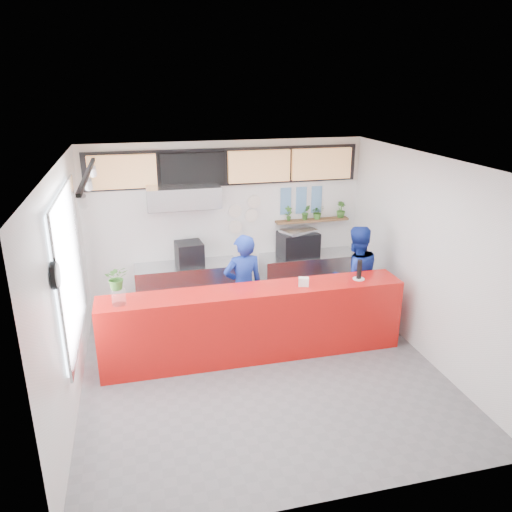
{
  "coord_description": "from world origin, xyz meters",
  "views": [
    {
      "loc": [
        -1.57,
        -6.1,
        3.97
      ],
      "look_at": [
        0.1,
        0.7,
        1.5
      ],
      "focal_mm": 35.0,
      "sensor_mm": 36.0,
      "label": 1
    }
  ],
  "objects_px": {
    "staff_right": "(355,277)",
    "pepper_mill": "(359,269)",
    "service_counter": "(254,323)",
    "staff_center": "(243,287)",
    "espresso_machine": "(298,244)",
    "panini_oven": "(189,254)"
  },
  "relations": [
    {
      "from": "panini_oven",
      "to": "staff_right",
      "type": "xyz_separation_m",
      "value": [
        2.6,
        -1.22,
        -0.22
      ]
    },
    {
      "from": "service_counter",
      "to": "staff_center",
      "type": "relative_size",
      "value": 2.58
    },
    {
      "from": "espresso_machine",
      "to": "pepper_mill",
      "type": "bearing_deg",
      "value": -83.79
    },
    {
      "from": "staff_right",
      "to": "service_counter",
      "type": "bearing_deg",
      "value": 13.5
    },
    {
      "from": "pepper_mill",
      "to": "staff_center",
      "type": "bearing_deg",
      "value": 158.88
    },
    {
      "from": "staff_right",
      "to": "pepper_mill",
      "type": "distance_m",
      "value": 0.74
    },
    {
      "from": "service_counter",
      "to": "staff_center",
      "type": "bearing_deg",
      "value": 92.15
    },
    {
      "from": "pepper_mill",
      "to": "panini_oven",
      "type": "bearing_deg",
      "value": 142.68
    },
    {
      "from": "espresso_machine",
      "to": "staff_center",
      "type": "distance_m",
      "value": 1.76
    },
    {
      "from": "espresso_machine",
      "to": "pepper_mill",
      "type": "relative_size",
      "value": 2.34
    },
    {
      "from": "staff_right",
      "to": "pepper_mill",
      "type": "height_order",
      "value": "staff_right"
    },
    {
      "from": "staff_center",
      "to": "pepper_mill",
      "type": "distance_m",
      "value": 1.83
    },
    {
      "from": "service_counter",
      "to": "pepper_mill",
      "type": "bearing_deg",
      "value": -0.39
    },
    {
      "from": "staff_center",
      "to": "staff_right",
      "type": "height_order",
      "value": "staff_right"
    },
    {
      "from": "espresso_machine",
      "to": "staff_right",
      "type": "relative_size",
      "value": 0.39
    },
    {
      "from": "staff_center",
      "to": "pepper_mill",
      "type": "xyz_separation_m",
      "value": [
        1.66,
        -0.64,
        0.39
      ]
    },
    {
      "from": "service_counter",
      "to": "panini_oven",
      "type": "distance_m",
      "value": 2.02
    },
    {
      "from": "service_counter",
      "to": "staff_center",
      "type": "xyz_separation_m",
      "value": [
        -0.02,
        0.63,
        0.32
      ]
    },
    {
      "from": "panini_oven",
      "to": "espresso_machine",
      "type": "xyz_separation_m",
      "value": [
        2.0,
        0.0,
        0.02
      ]
    },
    {
      "from": "espresso_machine",
      "to": "pepper_mill",
      "type": "height_order",
      "value": "pepper_mill"
    },
    {
      "from": "espresso_machine",
      "to": "staff_right",
      "type": "xyz_separation_m",
      "value": [
        0.59,
        -1.22,
        -0.24
      ]
    },
    {
      "from": "pepper_mill",
      "to": "espresso_machine",
      "type": "bearing_deg",
      "value": 101.61
    }
  ]
}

